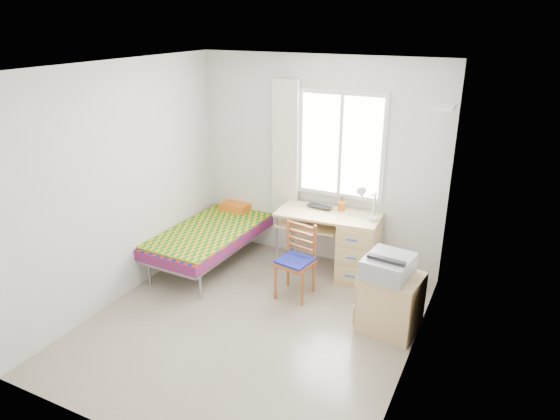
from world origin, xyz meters
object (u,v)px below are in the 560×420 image
(cabinet, at_px, (390,302))
(printer, at_px, (388,266))
(bed, at_px, (217,231))
(desk, at_px, (353,245))
(chair, at_px, (298,256))

(cabinet, distance_m, printer, 0.42)
(printer, bearing_deg, bed, 172.81)
(desk, bearing_deg, printer, -58.31)
(chair, bearing_deg, bed, 175.28)
(desk, relative_size, chair, 1.50)
(bed, relative_size, printer, 3.69)
(bed, distance_m, printer, 2.47)
(chair, xyz_separation_m, cabinet, (1.13, -0.22, -0.17))
(desk, height_order, cabinet, desk)
(bed, bearing_deg, desk, 13.24)
(chair, bearing_deg, cabinet, -1.09)
(chair, height_order, printer, chair)
(bed, bearing_deg, printer, -11.30)
(printer, bearing_deg, chair, 173.87)
(bed, xyz_separation_m, cabinet, (2.43, -0.56, -0.10))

